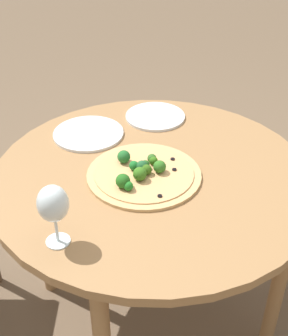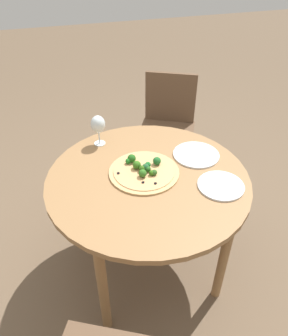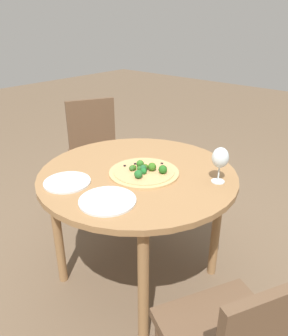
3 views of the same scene
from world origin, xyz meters
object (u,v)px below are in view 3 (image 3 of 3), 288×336
pizza (145,171)px  plate_near (67,182)px  wine_glass (220,158)px  plate_far (107,201)px  chair (96,150)px

pizza → plate_near: (0.33, -0.21, -0.01)m
wine_glass → plate_far: size_ratio=0.71×
pizza → wine_glass: wine_glass is taller
wine_glass → plate_near: size_ratio=0.79×
chair → plate_far: bearing=-101.1°
pizza → chair: bearing=-115.7°
chair → wine_glass: bearing=-74.5°
chair → plate_near: bearing=-111.4°
pizza → plate_far: size_ratio=1.43×
wine_glass → plate_far: 0.57m
plate_near → plate_far: size_ratio=0.90×
wine_glass → plate_near: 0.74m
pizza → plate_near: size_ratio=1.59×
pizza → plate_near: bearing=-33.2°
chair → wine_glass: size_ratio=4.77×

